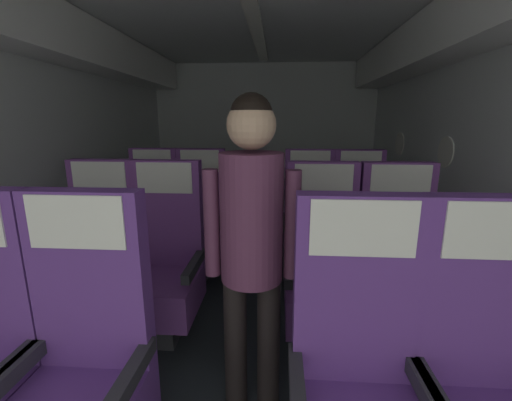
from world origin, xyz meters
The scene contains 13 objects.
ground centered at (0.00, 2.74, -0.01)m, with size 3.50×5.89×0.02m, color #23282D.
fuselage_shell centered at (0.00, 3.01, 1.65)m, with size 3.38×5.54×2.32m.
seat_a_left_aisle centered at (-0.50, 1.41, 0.50)m, with size 0.48×0.52×1.19m.
seat_a_right_window centered at (0.51, 1.40, 0.50)m, with size 0.48×0.52×1.19m.
seat_b_left_window centered at (-0.96, 2.40, 0.50)m, with size 0.48×0.52×1.19m.
seat_b_left_aisle centered at (-0.51, 2.39, 0.50)m, with size 0.48×0.52×1.19m.
seat_b_right_aisle centered at (0.97, 2.38, 0.50)m, with size 0.48×0.52×1.19m.
seat_b_right_window centered at (0.50, 2.38, 0.50)m, with size 0.48×0.52×1.19m.
seat_c_left_window centered at (-0.97, 3.37, 0.50)m, with size 0.48×0.52×1.19m.
seat_c_left_aisle centered at (-0.51, 3.37, 0.50)m, with size 0.48×0.52×1.19m.
seat_c_right_aisle centered at (0.96, 3.37, 0.50)m, with size 0.48×0.52×1.19m.
seat_c_right_window centered at (0.51, 3.37, 0.50)m, with size 0.48×0.52×1.19m.
flight_attendant centered at (0.11, 1.81, 0.95)m, with size 0.43×0.28×1.56m.
Camera 1 is at (0.22, 0.40, 1.44)m, focal length 23.48 mm.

